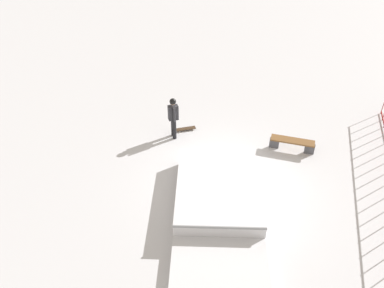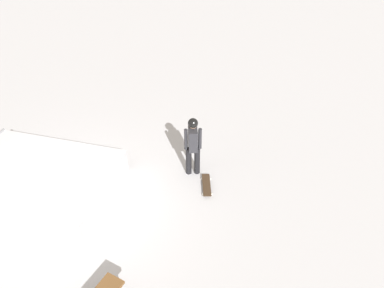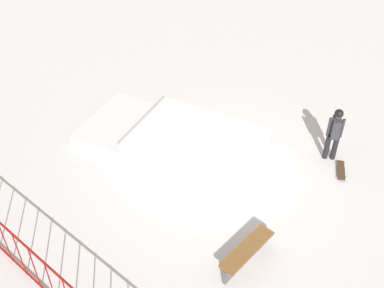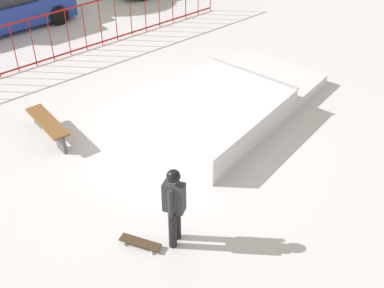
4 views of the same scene
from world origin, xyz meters
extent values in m
plane|color=silver|center=(0.00, 0.00, 0.00)|extent=(60.00, 60.00, 0.00)
cube|color=silver|center=(1.00, -0.10, 0.35)|extent=(4.06, 3.29, 0.70)
cylinder|color=black|center=(-1.97, -2.38, 0.41)|extent=(0.15, 0.15, 0.82)
cylinder|color=black|center=(-2.16, -2.49, 0.41)|extent=(0.15, 0.15, 0.82)
cube|color=#2D2D33|center=(-2.07, -2.44, 1.12)|extent=(0.38, 0.44, 0.60)
cylinder|color=#2D2D33|center=(-1.92, -2.35, 1.12)|extent=(0.09, 0.09, 0.60)
cylinder|color=#2D2D33|center=(-2.22, -2.52, 1.12)|extent=(0.09, 0.09, 0.60)
sphere|color=tan|center=(-2.07, -2.44, 1.57)|extent=(0.22, 0.22, 0.22)
sphere|color=black|center=(-2.07, -2.44, 1.60)|extent=(0.25, 0.25, 0.25)
cube|color=#3F2D1E|center=(-2.62, -2.09, 0.08)|extent=(0.56, 0.80, 0.02)
cylinder|color=silver|center=(-2.39, -2.29, 0.03)|extent=(0.05, 0.06, 0.06)
cylinder|color=silver|center=(-2.59, -2.39, 0.03)|extent=(0.05, 0.06, 0.06)
cylinder|color=silver|center=(-2.66, -1.79, 0.03)|extent=(0.05, 0.06, 0.06)
cylinder|color=silver|center=(-2.86, -1.90, 0.03)|extent=(0.05, 0.06, 0.06)
camera|label=1|loc=(10.00, 1.28, 8.88)|focal=36.39mm
camera|label=2|loc=(-5.50, 4.49, 7.01)|focal=36.59mm
camera|label=3|loc=(-5.64, 8.22, 9.38)|focal=45.18mm
camera|label=4|loc=(-6.10, -7.68, 7.22)|focal=47.89mm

